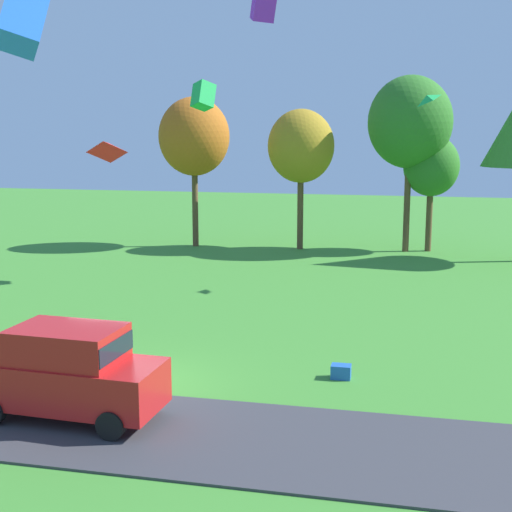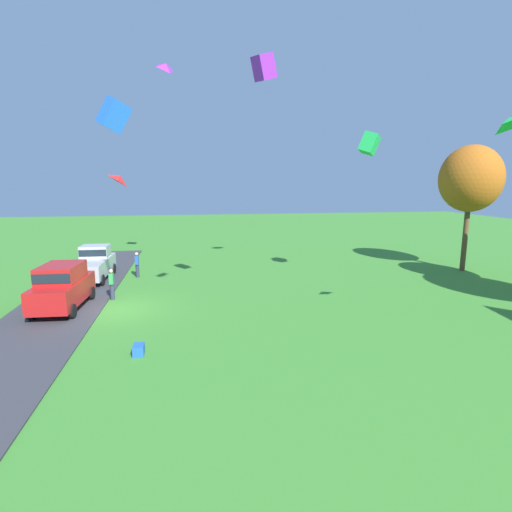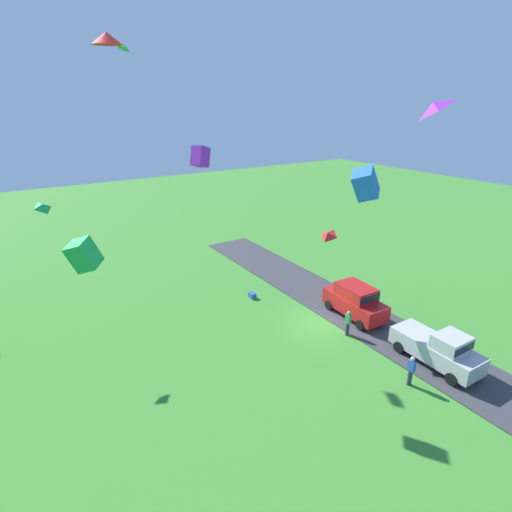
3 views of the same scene
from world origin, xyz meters
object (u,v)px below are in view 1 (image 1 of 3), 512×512
Objects in this scene: kite_box_over_trees at (22,21)px; kite_box_mid_center at (203,96)px; cooler_box at (341,372)px; kite_diamond_trailing_tail at (427,98)px; tree_center_back at (301,147)px; tree_right_of_center at (431,166)px; kite_diamond_low_drifter at (108,148)px; tree_far_left at (410,123)px; kite_box_high_left at (264,5)px; tree_far_right at (194,137)px; person_on_lawn at (56,355)px; car_suv_by_flagpole at (68,369)px.

kite_box_over_trees reaches higher than kite_box_mid_center.
kite_diamond_trailing_tail reaches higher than cooler_box.
kite_box_mid_center is at bearing -107.27° from tree_center_back.
kite_diamond_low_drifter is at bearing -110.68° from tree_right_of_center.
tree_far_left is 12.35× the size of kite_diamond_low_drifter.
tree_right_of_center is at bearing 70.53° from kite_box_high_left.
tree_right_of_center is (13.83, 1.21, -1.65)m from tree_far_right.
kite_box_mid_center reaches higher than person_on_lawn.
kite_diamond_trailing_tail is (2.22, 12.62, 8.14)m from cooler_box.
kite_diamond_trailing_tail reaches higher than tree_center_back.
kite_box_over_trees is 14.17m from kite_box_mid_center.
tree_center_back is 5.49× the size of kite_box_over_trees.
kite_box_high_left is at bearing 66.22° from kite_diamond_low_drifter.
kite_diamond_low_drifter is 16.42m from kite_diamond_trailing_tail.
cooler_box is at bearing 16.59° from person_on_lawn.
tree_center_back is 7.41× the size of kite_box_mid_center.
kite_box_over_trees is (-0.78, 0.53, 8.98)m from person_on_lawn.
tree_far_right is 13.99m from tree_right_of_center.
kite_box_over_trees is (-9.90, -24.16, 2.45)m from tree_far_left.
tree_far_left is 9.95× the size of kite_box_high_left.
tree_far_right reaches higher than tree_right_of_center.
tree_far_left reaches higher than kite_diamond_low_drifter.
kite_box_high_left is 0.91× the size of kite_box_mid_center.
kite_diamond_trailing_tail is at bearing 80.04° from cooler_box.
kite_box_high_left is (2.92, 6.64, 4.68)m from kite_diamond_low_drifter.
cooler_box is at bearing 11.34° from kite_diamond_low_drifter.
person_on_lawn is 0.21× the size of tree_center_back.
tree_center_back is 1.22× the size of tree_right_of_center.
kite_box_over_trees is at bearing 145.86° from person_on_lawn.
cooler_box is at bearing 11.72° from kite_box_over_trees.
cooler_box is (11.09, -21.61, -6.38)m from tree_far_right.
tree_far_right is 6.42m from tree_center_back.
kite_box_high_left is 0.68× the size of kite_box_over_trees.
tree_right_of_center is 6.64× the size of kite_box_high_left.
kite_box_high_left reaches higher than tree_right_of_center.
tree_far_left is 17.95× the size of cooler_box.
kite_diamond_low_drifter is at bearing -121.64° from kite_diamond_trailing_tail.
kite_box_mid_center is at bearing -134.94° from tree_right_of_center.
person_on_lawn is 5.88m from kite_diamond_low_drifter.
tree_right_of_center is 27.44m from kite_box_over_trees.
tree_far_left is at bearing 74.03° from car_suv_by_flagpole.
car_suv_by_flagpole is 18.28m from kite_box_mid_center.
car_suv_by_flagpole is at bearing -93.25° from tree_center_back.
kite_diamond_trailing_tail reaches higher than person_on_lawn.
kite_diamond_low_drifter is at bearing 92.70° from car_suv_by_flagpole.
kite_box_high_left is at bearing -85.59° from tree_center_back.
tree_far_right is 12.60m from tree_far_left.
kite_box_high_left reaches higher than car_suv_by_flagpole.
person_on_lawn is at bearing -142.42° from kite_diamond_low_drifter.
tree_right_of_center is 23.47m from cooler_box.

